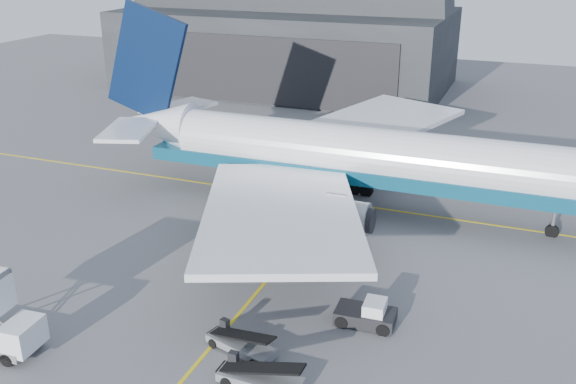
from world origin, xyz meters
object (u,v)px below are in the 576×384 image
at_px(airliner, 352,156).
at_px(belt_loader_a, 241,343).
at_px(pushback_tug, 367,315).
at_px(belt_loader_b, 260,377).

relative_size(airliner, belt_loader_a, 10.51).
distance_m(airliner, pushback_tug, 19.07).
height_order(airliner, belt_loader_b, airliner).
relative_size(airliner, pushback_tug, 13.05).
bearing_deg(belt_loader_b, belt_loader_a, 133.83).
distance_m(belt_loader_a, belt_loader_b, 3.35).
distance_m(airliner, belt_loader_a, 23.42).
height_order(pushback_tug, belt_loader_a, belt_loader_a).
relative_size(belt_loader_a, belt_loader_b, 0.96).
distance_m(pushback_tug, belt_loader_b, 8.79).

